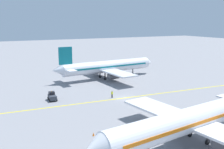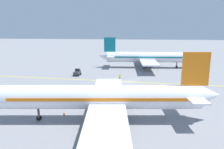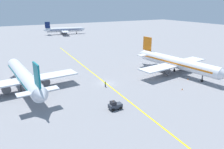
{
  "view_description": "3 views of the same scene",
  "coord_description": "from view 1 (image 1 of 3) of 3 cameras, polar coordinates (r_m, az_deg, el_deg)",
  "views": [
    {
      "loc": [
        51.43,
        -29.56,
        17.78
      ],
      "look_at": [
        -4.31,
        -1.15,
        4.96
      ],
      "focal_mm": 42.0,
      "sensor_mm": 36.0,
      "label": 1
    },
    {
      "loc": [
        55.82,
        2.31,
        14.13
      ],
      "look_at": [
        2.36,
        -4.24,
        2.38
      ],
      "focal_mm": 35.0,
      "sensor_mm": 36.0,
      "label": 2
    },
    {
      "loc": [
        -27.65,
        -53.61,
        22.38
      ],
      "look_at": [
        -1.1,
        -5.74,
        4.53
      ],
      "focal_mm": 35.0,
      "sensor_mm": 36.0,
      "label": 3
    }
  ],
  "objects": [
    {
      "name": "traffic_cone_near_nose",
      "position": [
        38.52,
        8.0,
        -15.57
      ],
      "size": [
        0.32,
        0.32,
        0.55
      ],
      "primitive_type": "cone",
      "color": "orange",
      "rests_on": "ground"
    },
    {
      "name": "baggage_tug_dark",
      "position": [
        61.33,
        -12.9,
        -4.69
      ],
      "size": [
        3.05,
        1.85,
        2.11
      ],
      "color": "#333842",
      "rests_on": "ground"
    },
    {
      "name": "traffic_cone_mid_apron",
      "position": [
        42.4,
        -4.06,
        -12.83
      ],
      "size": [
        0.32,
        0.32,
        0.55
      ],
      "primitive_type": "cone",
      "color": "orange",
      "rests_on": "ground"
    },
    {
      "name": "apron_yellow_centreline",
      "position": [
        61.93,
        2.77,
        -5.12
      ],
      "size": [
        8.04,
        119.78,
        0.01
      ],
      "primitive_type": "cube",
      "rotation": [
        0.0,
        0.0,
        -0.06
      ],
      "color": "yellow",
      "rests_on": "ground"
    },
    {
      "name": "airplane_adjacent_stand",
      "position": [
        40.36,
        17.18,
        -9.36
      ],
      "size": [
        28.43,
        35.53,
        10.6
      ],
      "color": "white",
      "rests_on": "ground"
    },
    {
      "name": "ground_plane",
      "position": [
        61.93,
        2.77,
        -5.12
      ],
      "size": [
        400.0,
        400.0,
        0.0
      ],
      "primitive_type": "plane",
      "color": "gray"
    },
    {
      "name": "airplane_at_gate",
      "position": [
        82.09,
        -1.14,
        1.71
      ],
      "size": [
        28.3,
        35.54,
        10.6
      ],
      "color": "silver",
      "rests_on": "ground"
    },
    {
      "name": "ground_crew_worker",
      "position": [
        61.75,
        0.01,
        -4.28
      ],
      "size": [
        0.34,
        0.55,
        1.68
      ],
      "color": "#23232D",
      "rests_on": "ground"
    }
  ]
}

